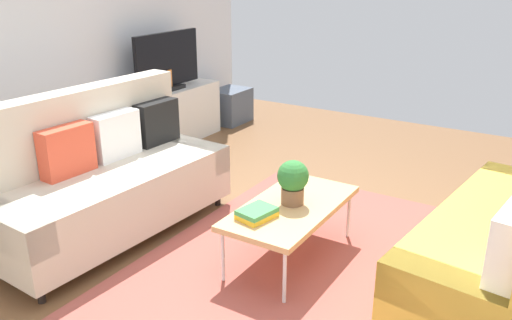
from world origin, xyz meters
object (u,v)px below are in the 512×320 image
Objects in this scene: tv_console at (169,116)px; bottle_0 at (157,83)px; potted_plant at (293,180)px; bottle_2 at (169,80)px; bottle_1 at (164,83)px; vase_0 at (127,91)px; coffee_table at (291,208)px; table_book_0 at (257,215)px; tv at (167,62)px; vase_1 at (140,90)px; couch_beige at (104,177)px; storage_trunk at (230,106)px.

bottle_0 reaches higher than tv_console.
bottle_2 is (1.52, 2.40, 0.16)m from potted_plant.
potted_plant is 2.79m from bottle_1.
bottle_0 is at bearing -13.86° from vase_0.
coffee_table is at bearing -122.42° from tv_console.
tv is at bearing 51.55° from table_book_0.
bottle_1 is at bearing 58.90° from coffee_table.
tv reaches higher than vase_1.
bottle_1 is at bearing -17.73° from vase_1.
bottle_1 is 0.81× the size of bottle_2.
couch_beige is at bearing -141.67° from vase_0.
coffee_table is at bearing -138.53° from storage_trunk.
storage_trunk is at bearing 41.67° from potted_plant.
bottle_1 is (-1.20, 0.06, 0.51)m from storage_trunk.
tv is at bearing -6.88° from vase_0.
bottle_1 reaches higher than coffee_table.
vase_1 reaches higher than table_book_0.
couch_beige is at bearing 106.07° from potted_plant.
tv_console reaches higher than storage_trunk.
vase_0 is at bearing 174.90° from storage_trunk.
tv_console is (1.55, 2.44, -0.07)m from coffee_table.
vase_0 reaches higher than table_book_0.
couch_beige is 15.28× the size of vase_1.
storage_trunk is 2.82× the size of vase_0.
vase_0 is at bearing 166.14° from bottle_0.
coffee_table is at bearing -119.08° from bottle_0.
tv_console is 0.54m from vase_1.
tv is (1.94, 1.00, 0.50)m from couch_beige.
tv_console is 11.01× the size of vase_1.
couch_beige is 8.30× the size of bottle_0.
vase_0 is 0.98× the size of bottle_1.
couch_beige reaches higher than potted_plant.
bottle_0 is 0.12m from bottle_1.
vase_1 is at bearing 58.58° from table_book_0.
bottle_0 is 1.01× the size of bottle_2.
storage_trunk reaches higher than coffee_table.
bottle_2 is (0.09, 0.00, 0.02)m from bottle_1.
coffee_table is (0.38, -1.42, -0.06)m from couch_beige.
coffee_table is 3.54m from storage_trunk.
table_book_0 reaches higher than coffee_table.
tv_console is at bearing 57.58° from coffee_table.
coffee_table is 1.10× the size of tv.
potted_plant is 1.71× the size of vase_0.
vase_1 is (1.55, 1.07, 0.25)m from couch_beige.
bottle_0 reaches higher than bottle_2.
bottle_2 is (1.93, 0.98, 0.30)m from couch_beige.
tv is (0.00, -0.02, 0.63)m from tv_console.
tv_console is at bearing -4.93° from vase_0.
couch_beige is 8.37× the size of bottle_2.
tv is 1.32m from storage_trunk.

